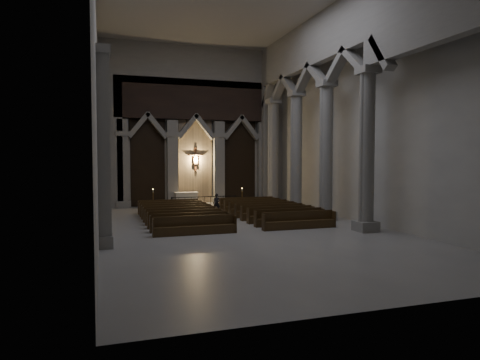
{
  "coord_description": "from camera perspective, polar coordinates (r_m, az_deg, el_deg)",
  "views": [
    {
      "loc": [
        -6.83,
        -20.49,
        3.63
      ],
      "look_at": [
        0.76,
        3.0,
        2.33
      ],
      "focal_mm": 32.0,
      "sensor_mm": 36.0,
      "label": 1
    }
  ],
  "objects": [
    {
      "name": "candle_stand_left",
      "position": [
        30.24,
        -11.5,
        -3.18
      ],
      "size": [
        0.25,
        0.25,
        1.47
      ],
      "color": "olive",
      "rests_on": "ground"
    },
    {
      "name": "altar",
      "position": [
        32.24,
        -7.19,
        -2.4
      ],
      "size": [
        1.76,
        0.7,
        0.9
      ],
      "color": "beige",
      "rests_on": "sanctuary_step"
    },
    {
      "name": "left_pilasters",
      "position": [
        23.99,
        -17.76,
        3.54
      ],
      "size": [
        0.6,
        13.0,
        8.03
      ],
      "color": "gray",
      "rests_on": "ground"
    },
    {
      "name": "room",
      "position": [
        21.96,
        0.53,
        13.43
      ],
      "size": [
        24.0,
        24.1,
        12.0
      ],
      "color": "gray",
      "rests_on": "ground"
    },
    {
      "name": "sanctuary_wall",
      "position": [
        32.88,
        -5.91,
        8.2
      ],
      "size": [
        14.0,
        0.77,
        12.0
      ],
      "color": "gray",
      "rests_on": "ground"
    },
    {
      "name": "right_arcade",
      "position": [
        25.41,
        11.67,
        12.46
      ],
      "size": [
        1.0,
        24.0,
        12.0
      ],
      "color": "gray",
      "rests_on": "ground"
    },
    {
      "name": "sanctuary_step",
      "position": [
        32.03,
        -5.5,
        -3.38
      ],
      "size": [
        8.5,
        2.6,
        0.15
      ],
      "primitive_type": "cube",
      "color": "gray",
      "rests_on": "ground"
    },
    {
      "name": "altar_rail",
      "position": [
        30.25,
        -4.78,
        -2.73
      ],
      "size": [
        4.68,
        0.09,
        0.92
      ],
      "color": "black",
      "rests_on": "ground"
    },
    {
      "name": "pews",
      "position": [
        24.95,
        -1.86,
        -4.69
      ],
      "size": [
        9.37,
        8.63,
        0.89
      ],
      "color": "black",
      "rests_on": "ground"
    },
    {
      "name": "candle_stand_right",
      "position": [
        31.2,
        0.27,
        -2.96
      ],
      "size": [
        0.24,
        0.24,
        1.41
      ],
      "color": "olive",
      "rests_on": "ground"
    },
    {
      "name": "worshipper",
      "position": [
        27.97,
        -3.13,
        -3.13
      ],
      "size": [
        0.54,
        0.44,
        1.28
      ],
      "primitive_type": "imported",
      "rotation": [
        0.0,
        0.0,
        -0.33
      ],
      "color": "black",
      "rests_on": "ground"
    }
  ]
}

